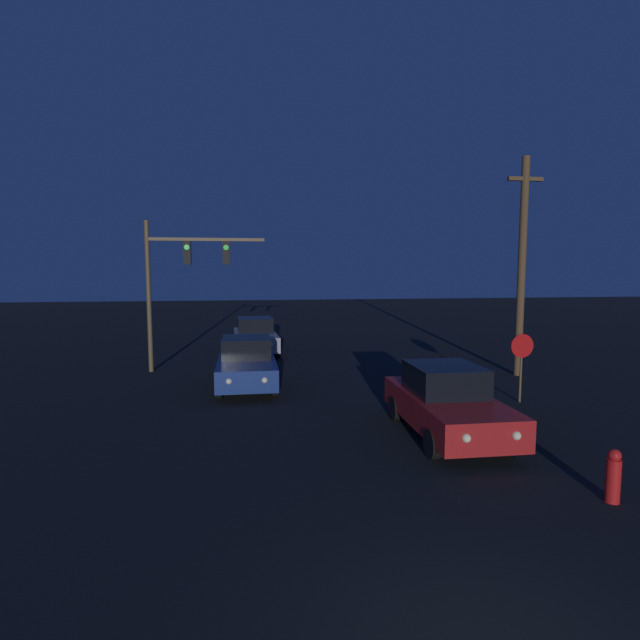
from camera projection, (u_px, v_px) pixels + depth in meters
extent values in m
cube|color=#B21E1E|center=(447.00, 409.00, 11.83)|extent=(1.93, 4.38, 0.68)
cube|color=black|center=(445.00, 379.00, 11.97)|extent=(1.62, 1.82, 0.68)
cylinder|color=black|center=(510.00, 440.00, 10.65)|extent=(0.21, 0.63, 0.63)
cylinder|color=black|center=(433.00, 444.00, 10.41)|extent=(0.21, 0.63, 0.63)
cylinder|color=black|center=(458.00, 406.00, 13.31)|extent=(0.21, 0.63, 0.63)
cylinder|color=black|center=(396.00, 408.00, 13.08)|extent=(0.21, 0.63, 0.63)
sphere|color=#F9EFC6|center=(517.00, 436.00, 9.72)|extent=(0.18, 0.18, 0.18)
sphere|color=#F9EFC6|center=(466.00, 438.00, 9.58)|extent=(0.18, 0.18, 0.18)
cube|color=navy|center=(247.00, 368.00, 16.67)|extent=(1.88, 4.36, 0.68)
cube|color=black|center=(246.00, 347.00, 16.81)|extent=(1.60, 1.80, 0.68)
cylinder|color=black|center=(275.00, 387.00, 15.50)|extent=(0.21, 0.63, 0.63)
cylinder|color=black|center=(219.00, 389.00, 15.24)|extent=(0.21, 0.63, 0.63)
cylinder|color=black|center=(271.00, 369.00, 18.16)|extent=(0.21, 0.63, 0.63)
cylinder|color=black|center=(222.00, 371.00, 17.90)|extent=(0.21, 0.63, 0.63)
sphere|color=#F9EFC6|center=(265.00, 380.00, 14.57)|extent=(0.18, 0.18, 0.18)
sphere|color=#F9EFC6|center=(229.00, 381.00, 14.42)|extent=(0.18, 0.18, 0.18)
cube|color=#99999E|center=(255.00, 340.00, 23.44)|extent=(2.07, 4.44, 0.68)
cube|color=black|center=(255.00, 325.00, 23.58)|extent=(1.67, 1.87, 0.68)
cylinder|color=black|center=(277.00, 351.00, 22.32)|extent=(0.23, 0.63, 0.63)
cylinder|color=black|center=(238.00, 352.00, 21.99)|extent=(0.23, 0.63, 0.63)
cylinder|color=black|center=(271.00, 342.00, 24.96)|extent=(0.23, 0.63, 0.63)
cylinder|color=black|center=(236.00, 343.00, 24.63)|extent=(0.23, 0.63, 0.63)
sphere|color=#F9EFC6|center=(271.00, 345.00, 21.39)|extent=(0.18, 0.18, 0.18)
sphere|color=#F9EFC6|center=(247.00, 345.00, 21.19)|extent=(0.18, 0.18, 0.18)
cylinder|color=brown|center=(149.00, 297.00, 19.04)|extent=(0.18, 0.18, 5.78)
cube|color=brown|center=(207.00, 239.00, 19.14)|extent=(4.42, 0.12, 0.12)
cube|color=black|center=(187.00, 253.00, 19.08)|extent=(0.28, 0.28, 0.90)
cylinder|color=green|center=(187.00, 247.00, 18.91)|extent=(0.20, 0.02, 0.20)
cube|color=black|center=(226.00, 253.00, 19.30)|extent=(0.28, 0.28, 0.90)
cylinder|color=green|center=(226.00, 247.00, 19.13)|extent=(0.20, 0.02, 0.20)
cylinder|color=brown|center=(521.00, 368.00, 14.80)|extent=(0.07, 0.07, 2.05)
cylinder|color=red|center=(522.00, 346.00, 14.72)|extent=(0.71, 0.03, 0.71)
cylinder|color=brown|center=(522.00, 268.00, 18.25)|extent=(0.28, 0.28, 7.98)
cube|color=brown|center=(525.00, 179.00, 17.93)|extent=(1.34, 0.14, 0.14)
cylinder|color=red|center=(613.00, 481.00, 8.47)|extent=(0.24, 0.24, 0.75)
sphere|color=red|center=(614.00, 455.00, 8.42)|extent=(0.22, 0.22, 0.22)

